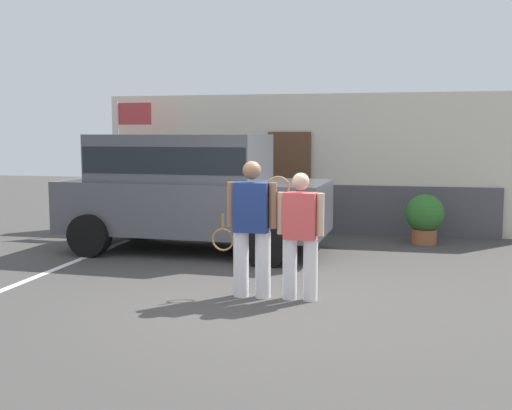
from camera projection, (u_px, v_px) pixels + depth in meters
name	position (u px, v px, depth m)	size (l,w,h in m)	color
ground_plane	(254.00, 299.00, 7.84)	(40.00, 40.00, 0.00)	#423F3D
parking_stripe_0	(71.00, 263.00, 10.02)	(0.12, 4.40, 0.01)	silver
house_frontage	(313.00, 168.00, 13.13)	(8.96, 0.40, 2.88)	beige
parked_suv	(189.00, 186.00, 10.98)	(4.67, 2.31, 2.05)	#4C4F54
tennis_player_man	(251.00, 227.00, 7.86)	(0.90, 0.27, 1.73)	white
tennis_player_woman	(300.00, 234.00, 7.73)	(0.73, 0.27, 1.59)	white
potted_plant_by_porch	(425.00, 216.00, 11.70)	(0.71, 0.71, 0.94)	#9E5638
flag_pole	(127.00, 141.00, 13.09)	(0.80, 0.07, 2.75)	silver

